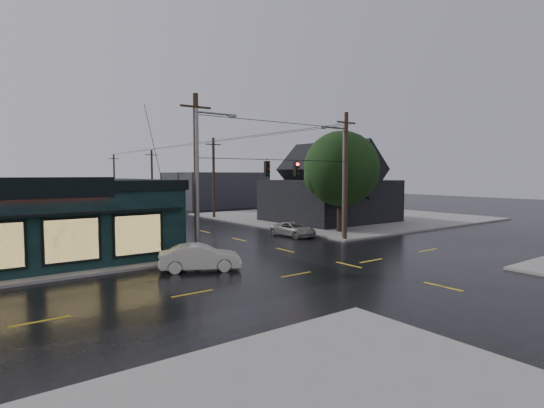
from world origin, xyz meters
TOP-DOWN VIEW (x-y plane):
  - ground_plane at (0.00, 0.00)m, footprint 160.00×160.00m
  - sidewalk_ne at (20.00, 20.00)m, footprint 28.00×28.00m
  - pizza_shop at (-15.00, 12.94)m, footprint 16.30×12.34m
  - ne_building at (15.00, 17.00)m, footprint 12.60×11.60m
  - corner_tree at (9.43, 9.81)m, footprint 6.77×6.77m
  - utility_pole_nw at (-6.50, 6.50)m, footprint 2.00×0.32m
  - utility_pole_ne at (6.50, 6.50)m, footprint 2.00×0.32m
  - utility_pole_far_a at (6.50, 28.00)m, footprint 2.00×0.32m
  - utility_pole_far_b at (6.50, 48.00)m, footprint 2.00×0.32m
  - utility_pole_far_c at (6.50, 68.00)m, footprint 2.00×0.32m
  - span_signal_assembly at (0.10, 6.50)m, footprint 13.00×0.48m
  - streetlight_nw at (-6.80, 5.80)m, footprint 5.40×0.30m
  - streetlight_ne at (7.00, 7.20)m, footprint 5.40×0.30m
  - bg_building_west at (-14.00, 40.00)m, footprint 12.00×10.00m
  - bg_building_east at (16.00, 45.00)m, footprint 14.00×12.00m
  - sedan_cream at (-7.64, 3.90)m, footprint 4.67×3.27m
  - suv_silver at (4.69, 10.80)m, footprint 2.42×4.51m

SIDE VIEW (x-z plane):
  - ground_plane at x=0.00m, z-range 0.00..0.00m
  - utility_pole_nw at x=-6.50m, z-range -5.08..5.08m
  - utility_pole_ne at x=6.50m, z-range -5.08..5.08m
  - utility_pole_far_a at x=6.50m, z-range -4.83..4.83m
  - utility_pole_far_b at x=6.50m, z-range -4.58..4.58m
  - utility_pole_far_c at x=6.50m, z-range -4.58..4.58m
  - streetlight_nw at x=-6.80m, z-range -4.58..4.58m
  - streetlight_ne at x=7.00m, z-range -4.58..4.58m
  - sidewalk_ne at x=20.00m, z-range 0.00..0.15m
  - suv_silver at x=4.69m, z-range 0.00..1.21m
  - sedan_cream at x=-7.64m, z-range 0.00..1.46m
  - bg_building_west at x=-14.00m, z-range 0.00..4.40m
  - pizza_shop at x=-15.00m, z-range 0.11..5.01m
  - bg_building_east at x=16.00m, z-range 0.00..5.60m
  - ne_building at x=15.00m, z-range 0.09..8.85m
  - span_signal_assembly at x=0.10m, z-range 5.08..6.31m
  - corner_tree at x=9.43m, z-range 1.26..10.29m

